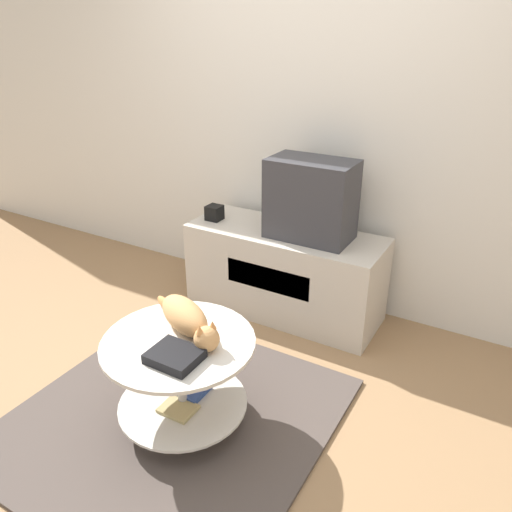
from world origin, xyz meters
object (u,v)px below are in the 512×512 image
object	(u,v)px
dvd_box	(175,356)
tv	(311,200)
speaker	(214,213)
cat	(187,319)

from	to	relation	value
dvd_box	tv	bearing A→B (deg)	89.35
tv	speaker	distance (m)	0.72
dvd_box	cat	xyz separation A→B (m)	(-0.09, 0.21, 0.05)
tv	cat	distance (m)	1.16
tv	dvd_box	world-z (taller)	tv
tv	speaker	xyz separation A→B (m)	(-0.69, -0.04, -0.20)
dvd_box	cat	bearing A→B (deg)	112.53
tv	dvd_box	size ratio (longest dim) A/B	2.42
speaker	dvd_box	world-z (taller)	speaker
tv	cat	size ratio (longest dim) A/B	1.01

